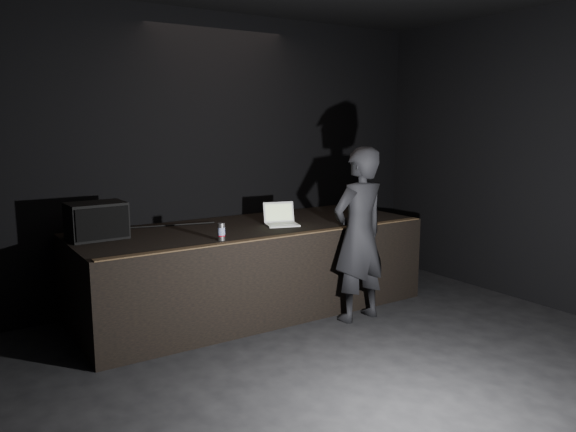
% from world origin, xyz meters
% --- Properties ---
extents(ground, '(7.00, 7.00, 0.00)m').
position_xyz_m(ground, '(0.00, 0.00, 0.00)').
color(ground, black).
rests_on(ground, ground).
extents(room_walls, '(6.10, 7.10, 3.52)m').
position_xyz_m(room_walls, '(0.00, 0.00, 2.02)').
color(room_walls, black).
rests_on(room_walls, ground).
extents(stage_riser, '(4.00, 1.50, 1.00)m').
position_xyz_m(stage_riser, '(0.00, 2.73, 0.50)').
color(stage_riser, black).
rests_on(stage_riser, ground).
extents(riser_lip, '(3.92, 0.10, 0.01)m').
position_xyz_m(riser_lip, '(0.00, 2.02, 1.01)').
color(riser_lip, brown).
rests_on(riser_lip, stage_riser).
extents(stage_monitor, '(0.58, 0.44, 0.38)m').
position_xyz_m(stage_monitor, '(-1.67, 2.96, 1.19)').
color(stage_monitor, black).
rests_on(stage_monitor, stage_riser).
extents(cable, '(0.97, 0.24, 0.02)m').
position_xyz_m(cable, '(-0.76, 3.22, 1.01)').
color(cable, black).
rests_on(cable, stage_riser).
extents(laptop, '(0.44, 0.42, 0.25)m').
position_xyz_m(laptop, '(0.34, 2.60, 1.07)').
color(laptop, silver).
rests_on(laptop, stage_riser).
extents(beer_can, '(0.07, 0.07, 0.18)m').
position_xyz_m(beer_can, '(-0.64, 2.19, 1.09)').
color(beer_can, silver).
rests_on(beer_can, stage_riser).
extents(plastic_cup, '(0.08, 0.08, 0.10)m').
position_xyz_m(plastic_cup, '(0.42, 3.01, 1.05)').
color(plastic_cup, white).
rests_on(plastic_cup, stage_riser).
extents(wii_remote, '(0.10, 0.17, 0.03)m').
position_xyz_m(wii_remote, '(1.11, 2.08, 1.02)').
color(wii_remote, silver).
rests_on(wii_remote, stage_riser).
extents(person, '(0.73, 0.51, 1.93)m').
position_xyz_m(person, '(0.83, 1.78, 0.96)').
color(person, black).
rests_on(person, ground).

